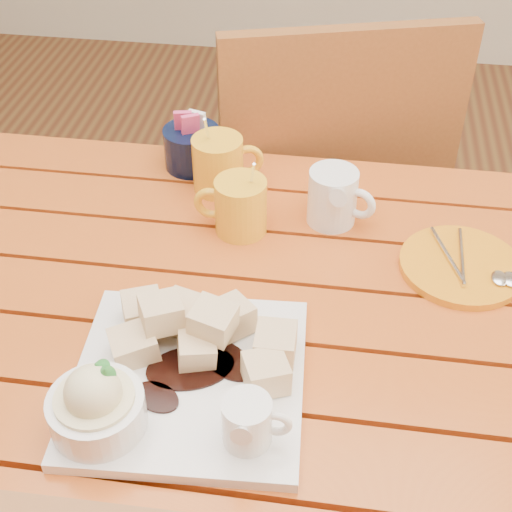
% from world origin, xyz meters
% --- Properties ---
extents(table, '(1.20, 0.79, 0.75)m').
position_xyz_m(table, '(0.00, 0.00, 0.64)').
color(table, '#A33D15').
rests_on(table, ground).
extents(dessert_plate, '(0.30, 0.30, 0.11)m').
position_xyz_m(dessert_plate, '(-0.02, -0.16, 0.78)').
color(dessert_plate, white).
rests_on(dessert_plate, table).
extents(coffee_mug_left, '(0.11, 0.08, 0.13)m').
position_xyz_m(coffee_mug_left, '(0.01, 0.17, 0.80)').
color(coffee_mug_left, '#F4A81E').
rests_on(coffee_mug_left, table).
extents(coffee_mug_right, '(0.12, 0.08, 0.14)m').
position_xyz_m(coffee_mug_right, '(-0.04, 0.28, 0.80)').
color(coffee_mug_right, '#F4A81E').
rests_on(coffee_mug_right, table).
extents(cream_pitcher, '(0.11, 0.10, 0.09)m').
position_xyz_m(cream_pitcher, '(0.15, 0.21, 0.80)').
color(cream_pitcher, white).
rests_on(cream_pitcher, table).
extents(sugar_caddy, '(0.10, 0.10, 0.11)m').
position_xyz_m(sugar_caddy, '(-0.10, 0.34, 0.79)').
color(sugar_caddy, black).
rests_on(sugar_caddy, table).
extents(orange_saucer, '(0.18, 0.18, 0.02)m').
position_xyz_m(orange_saucer, '(0.35, 0.12, 0.76)').
color(orange_saucer, orange).
rests_on(orange_saucer, table).
extents(chair_far, '(0.57, 0.57, 0.96)m').
position_xyz_m(chair_far, '(0.12, 0.58, 0.54)').
color(chair_far, brown).
rests_on(chair_far, ground).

